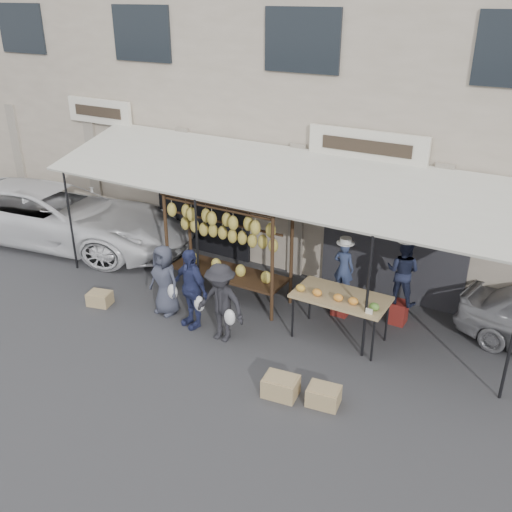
{
  "coord_description": "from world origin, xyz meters",
  "views": [
    {
      "loc": [
        5.12,
        -7.06,
        5.84
      ],
      "look_at": [
        0.18,
        1.4,
        1.3
      ],
      "focal_mm": 40.0,
      "sensor_mm": 36.0,
      "label": 1
    }
  ],
  "objects_px": {
    "customer_right": "(221,303)",
    "customer_left": "(165,280)",
    "banana_rack": "(226,228)",
    "vendor_left": "(344,268)",
    "customer_mid": "(191,288)",
    "crate_near_b": "(324,396)",
    "vendor_right": "(403,271)",
    "produce_table": "(340,298)",
    "van": "(50,201)",
    "crate_far": "(100,298)",
    "crate_near_a": "(281,386)"
  },
  "relations": [
    {
      "from": "customer_right",
      "to": "customer_left",
      "type": "bearing_deg",
      "value": 172.21
    },
    {
      "from": "banana_rack",
      "to": "vendor_left",
      "type": "xyz_separation_m",
      "value": [
        2.32,
        0.57,
        -0.56
      ]
    },
    {
      "from": "banana_rack",
      "to": "customer_mid",
      "type": "relative_size",
      "value": 1.64
    },
    {
      "from": "banana_rack",
      "to": "crate_near_b",
      "type": "height_order",
      "value": "banana_rack"
    },
    {
      "from": "vendor_right",
      "to": "customer_mid",
      "type": "bearing_deg",
      "value": 34.03
    },
    {
      "from": "produce_table",
      "to": "customer_right",
      "type": "distance_m",
      "value": 2.14
    },
    {
      "from": "customer_left",
      "to": "van",
      "type": "distance_m",
      "value": 5.01
    },
    {
      "from": "van",
      "to": "vendor_right",
      "type": "bearing_deg",
      "value": -96.19
    },
    {
      "from": "produce_table",
      "to": "vendor_right",
      "type": "distance_m",
      "value": 1.4
    },
    {
      "from": "vendor_left",
      "to": "customer_mid",
      "type": "height_order",
      "value": "customer_mid"
    },
    {
      "from": "customer_left",
      "to": "customer_right",
      "type": "relative_size",
      "value": 0.95
    },
    {
      "from": "vendor_right",
      "to": "customer_right",
      "type": "relative_size",
      "value": 0.85
    },
    {
      "from": "produce_table",
      "to": "customer_right",
      "type": "xyz_separation_m",
      "value": [
        -1.86,
        -1.05,
        -0.11
      ]
    },
    {
      "from": "banana_rack",
      "to": "van",
      "type": "bearing_deg",
      "value": 176.51
    },
    {
      "from": "banana_rack",
      "to": "van",
      "type": "distance_m",
      "value": 5.53
    },
    {
      "from": "customer_right",
      "to": "van",
      "type": "relative_size",
      "value": 0.3
    },
    {
      "from": "vendor_right",
      "to": "crate_far",
      "type": "xyz_separation_m",
      "value": [
        -5.49,
        -2.39,
        -0.97
      ]
    },
    {
      "from": "produce_table",
      "to": "vendor_left",
      "type": "relative_size",
      "value": 1.51
    },
    {
      "from": "crate_near_a",
      "to": "crate_far",
      "type": "distance_m",
      "value": 4.62
    },
    {
      "from": "customer_mid",
      "to": "van",
      "type": "bearing_deg",
      "value": -178.77
    },
    {
      "from": "vendor_right",
      "to": "crate_far",
      "type": "bearing_deg",
      "value": 26.19
    },
    {
      "from": "produce_table",
      "to": "vendor_left",
      "type": "bearing_deg",
      "value": 108.91
    },
    {
      "from": "vendor_left",
      "to": "crate_near_b",
      "type": "distance_m",
      "value": 2.95
    },
    {
      "from": "vendor_left",
      "to": "customer_mid",
      "type": "bearing_deg",
      "value": 41.2
    },
    {
      "from": "crate_near_a",
      "to": "crate_far",
      "type": "relative_size",
      "value": 1.18
    },
    {
      "from": "customer_left",
      "to": "crate_far",
      "type": "xyz_separation_m",
      "value": [
        -1.38,
        -0.45,
        -0.58
      ]
    },
    {
      "from": "vendor_right",
      "to": "produce_table",
      "type": "bearing_deg",
      "value": 58.83
    },
    {
      "from": "vendor_left",
      "to": "crate_near_b",
      "type": "xyz_separation_m",
      "value": [
        0.83,
        -2.7,
        -0.86
      ]
    },
    {
      "from": "vendor_left",
      "to": "customer_mid",
      "type": "xyz_separation_m",
      "value": [
        -2.32,
        -1.82,
        -0.22
      ]
    },
    {
      "from": "vendor_left",
      "to": "van",
      "type": "height_order",
      "value": "van"
    },
    {
      "from": "vendor_left",
      "to": "crate_near_a",
      "type": "distance_m",
      "value": 2.97
    },
    {
      "from": "produce_table",
      "to": "vendor_left",
      "type": "distance_m",
      "value": 0.96
    },
    {
      "from": "customer_left",
      "to": "crate_near_b",
      "type": "height_order",
      "value": "customer_left"
    },
    {
      "from": "vendor_left",
      "to": "customer_right",
      "type": "xyz_separation_m",
      "value": [
        -1.56,
        -1.95,
        -0.25
      ]
    },
    {
      "from": "customer_mid",
      "to": "customer_right",
      "type": "relative_size",
      "value": 1.04
    },
    {
      "from": "banana_rack",
      "to": "vendor_left",
      "type": "relative_size",
      "value": 2.31
    },
    {
      "from": "banana_rack",
      "to": "crate_near_b",
      "type": "xyz_separation_m",
      "value": [
        3.15,
        -2.13,
        -1.42
      ]
    },
    {
      "from": "crate_far",
      "to": "customer_mid",
      "type": "bearing_deg",
      "value": 8.74
    },
    {
      "from": "vendor_right",
      "to": "customer_mid",
      "type": "xyz_separation_m",
      "value": [
        -3.39,
        -2.07,
        -0.31
      ]
    },
    {
      "from": "banana_rack",
      "to": "crate_far",
      "type": "distance_m",
      "value": 2.99
    },
    {
      "from": "vendor_right",
      "to": "crate_near_a",
      "type": "bearing_deg",
      "value": 76.03
    },
    {
      "from": "banana_rack",
      "to": "crate_near_b",
      "type": "relative_size",
      "value": 5.25
    },
    {
      "from": "crate_near_a",
      "to": "customer_right",
      "type": "bearing_deg",
      "value": 152.49
    },
    {
      "from": "customer_left",
      "to": "crate_near_b",
      "type": "distance_m",
      "value": 4.04
    },
    {
      "from": "banana_rack",
      "to": "customer_right",
      "type": "xyz_separation_m",
      "value": [
        0.77,
        -1.38,
        -0.81
      ]
    },
    {
      "from": "crate_near_b",
      "to": "van",
      "type": "relative_size",
      "value": 0.1
    },
    {
      "from": "vendor_left",
      "to": "crate_near_a",
      "type": "relative_size",
      "value": 2.09
    },
    {
      "from": "vendor_right",
      "to": "van",
      "type": "relative_size",
      "value": 0.25
    },
    {
      "from": "vendor_left",
      "to": "crate_near_a",
      "type": "bearing_deg",
      "value": 96.12
    },
    {
      "from": "crate_near_a",
      "to": "crate_far",
      "type": "height_order",
      "value": "crate_near_a"
    }
  ]
}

